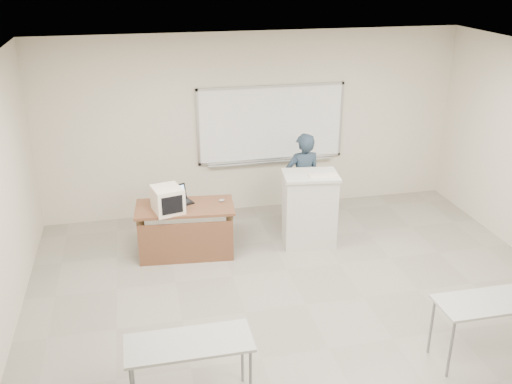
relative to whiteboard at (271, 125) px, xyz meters
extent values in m
cube|color=gray|center=(-0.30, -3.97, -1.49)|extent=(7.00, 8.00, 0.01)
cube|color=white|center=(0.00, 0.00, 0.02)|extent=(2.40, 0.03, 1.20)
cube|color=#B7BABC|center=(0.00, 0.00, 0.64)|extent=(2.48, 0.04, 0.04)
cube|color=#B7BABC|center=(0.00, 0.00, -0.60)|extent=(2.48, 0.04, 0.04)
cube|color=#B7BABC|center=(-1.22, 0.00, 0.02)|extent=(0.04, 0.04, 1.28)
cube|color=#B7BABC|center=(1.22, 0.00, 0.02)|extent=(0.04, 0.04, 1.28)
cube|color=#B7BABC|center=(0.00, -0.05, -0.64)|extent=(2.16, 0.07, 0.02)
cube|color=#A9A8A3|center=(-1.90, -4.47, -0.77)|extent=(1.20, 0.50, 0.03)
cylinder|color=slate|center=(-1.35, -4.67, -1.13)|extent=(0.03, 0.03, 0.70)
cylinder|color=slate|center=(-2.45, -4.27, -1.13)|extent=(0.03, 0.03, 0.70)
cylinder|color=slate|center=(-1.35, -4.27, -1.13)|extent=(0.03, 0.03, 0.70)
cube|color=#A9A8A3|center=(1.30, -4.47, -0.77)|extent=(1.20, 0.50, 0.03)
cylinder|color=slate|center=(0.75, -4.67, -1.13)|extent=(0.03, 0.03, 0.70)
cylinder|color=slate|center=(0.75, -4.27, -1.13)|extent=(0.03, 0.03, 0.70)
cube|color=brown|center=(-1.62, -1.37, -0.75)|extent=(1.41, 0.70, 0.04)
cube|color=brown|center=(-1.62, -1.70, -1.17)|extent=(1.34, 0.03, 0.63)
cylinder|color=#46331D|center=(-2.26, -1.66, -1.13)|extent=(0.06, 0.06, 0.71)
cylinder|color=#46331D|center=(-0.97, -1.66, -1.13)|extent=(0.06, 0.06, 0.71)
cylinder|color=#46331D|center=(-2.26, -1.08, -1.13)|extent=(0.06, 0.06, 0.71)
cylinder|color=#46331D|center=(-0.97, -1.08, -1.13)|extent=(0.06, 0.06, 0.71)
cube|color=beige|center=(0.24, -1.47, -0.94)|extent=(0.76, 0.54, 1.08)
cube|color=beige|center=(0.24, -1.47, -0.38)|extent=(0.80, 0.58, 0.04)
cube|color=silver|center=(-1.87, -1.47, -0.55)|extent=(0.37, 0.39, 0.35)
cube|color=silver|center=(-1.87, -1.68, -0.55)|extent=(0.39, 0.04, 0.37)
cube|color=black|center=(-1.87, -1.71, -0.55)|extent=(0.30, 0.01, 0.26)
cube|color=black|center=(-1.66, -1.27, -0.72)|extent=(0.32, 0.23, 0.02)
cube|color=black|center=(-1.66, -1.28, -0.71)|extent=(0.26, 0.13, 0.01)
cube|color=black|center=(-1.66, -1.12, -0.60)|extent=(0.32, 0.07, 0.22)
cube|color=#8FC2EF|center=(-1.66, -1.13, -0.60)|extent=(0.27, 0.05, 0.17)
ellipsoid|color=#939599|center=(-1.07, -1.32, -0.71)|extent=(0.10, 0.08, 0.03)
cube|color=silver|center=(0.39, -1.59, -0.34)|extent=(0.42, 0.17, 0.02)
imported|color=black|center=(0.30, -0.88, -0.70)|extent=(0.60, 0.42, 1.57)
camera|label=1|loc=(-2.24, -8.89, 2.61)|focal=40.00mm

